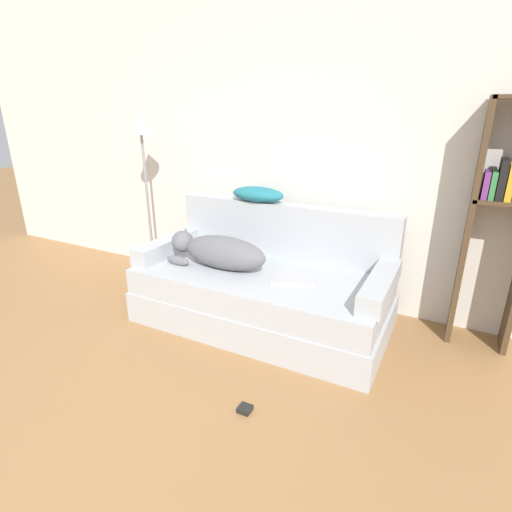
# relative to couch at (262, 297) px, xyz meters

# --- Properties ---
(wall_back) EXTENTS (7.22, 0.06, 2.70)m
(wall_back) POSITION_rel_couch_xyz_m (-0.18, 0.65, 1.14)
(wall_back) COLOR silver
(wall_back) RESTS_ON ground_plane
(couch) EXTENTS (1.88, 0.94, 0.43)m
(couch) POSITION_rel_couch_xyz_m (0.00, 0.00, 0.00)
(couch) COLOR #B2B7BC
(couch) RESTS_ON ground_plane
(couch_backrest) EXTENTS (1.84, 0.15, 0.43)m
(couch_backrest) POSITION_rel_couch_xyz_m (0.00, 0.40, 0.43)
(couch_backrest) COLOR #B2B7BC
(couch_backrest) RESTS_ON couch
(couch_arm_left) EXTENTS (0.15, 0.75, 0.13)m
(couch_arm_left) POSITION_rel_couch_xyz_m (-0.86, -0.01, 0.29)
(couch_arm_left) COLOR #B2B7BC
(couch_arm_left) RESTS_ON couch
(couch_arm_right) EXTENTS (0.15, 0.75, 0.13)m
(couch_arm_right) POSITION_rel_couch_xyz_m (0.86, -0.01, 0.29)
(couch_arm_right) COLOR #B2B7BC
(couch_arm_right) RESTS_ON couch
(dog) EXTENTS (0.81, 0.26, 0.26)m
(dog) POSITION_rel_couch_xyz_m (-0.32, -0.09, 0.35)
(dog) COLOR slate
(dog) RESTS_ON couch
(laptop) EXTENTS (0.35, 0.27, 0.02)m
(laptop) POSITION_rel_couch_xyz_m (0.28, -0.06, 0.23)
(laptop) COLOR #B7B7BC
(laptop) RESTS_ON couch
(throw_pillow) EXTENTS (0.45, 0.22, 0.12)m
(throw_pillow) POSITION_rel_couch_xyz_m (-0.23, 0.38, 0.71)
(throw_pillow) COLOR teal
(throw_pillow) RESTS_ON couch_backrest
(bookshelf) EXTENTS (0.38, 0.26, 1.65)m
(bookshelf) POSITION_rel_couch_xyz_m (1.48, 0.47, 0.73)
(bookshelf) COLOR #4C3823
(bookshelf) RESTS_ON ground_plane
(floor_lamp) EXTENTS (0.22, 0.22, 1.54)m
(floor_lamp) POSITION_rel_couch_xyz_m (-1.30, 0.26, 1.00)
(floor_lamp) COLOR gray
(floor_lamp) RESTS_ON ground_plane
(power_adapter) EXTENTS (0.07, 0.07, 0.03)m
(power_adapter) POSITION_rel_couch_xyz_m (0.36, -0.92, -0.20)
(power_adapter) COLOR black
(power_adapter) RESTS_ON ground_plane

